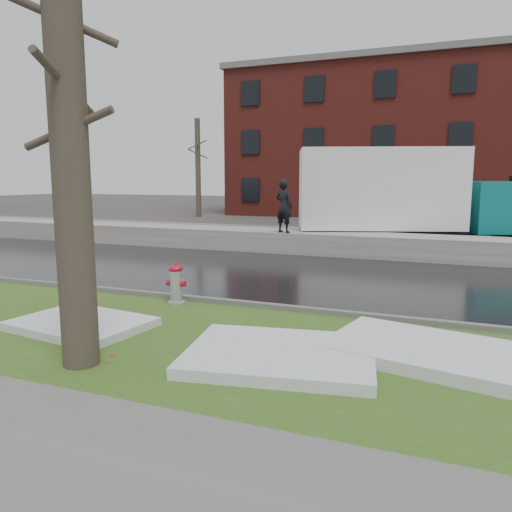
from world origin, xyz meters
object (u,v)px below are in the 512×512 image
at_px(worker, 284,206).
at_px(fire_hydrant, 176,282).
at_px(box_truck, 411,197).
at_px(tree, 69,134).

bearing_deg(worker, fire_hydrant, 110.94).
relative_size(fire_hydrant, box_truck, 0.08).
distance_m(tree, worker, 10.99).
bearing_deg(worker, tree, 112.95).
xyz_separation_m(tree, box_truck, (3.15, 13.80, -1.22)).
height_order(fire_hydrant, worker, worker).
bearing_deg(tree, worker, 93.79).
xyz_separation_m(fire_hydrant, worker, (-0.23, 7.49, 1.15)).
bearing_deg(worker, box_truck, -123.57).
relative_size(tree, worker, 3.42).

